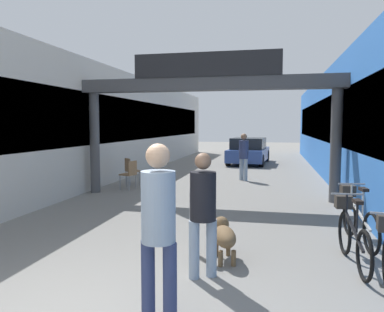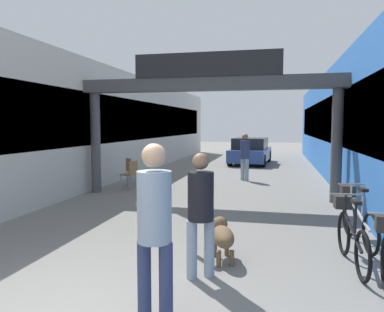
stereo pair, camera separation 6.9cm
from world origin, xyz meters
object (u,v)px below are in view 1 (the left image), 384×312
(bicycle_silver_third, at_px, (357,217))
(cafe_chair_wood_nearer, at_px, (130,172))
(pedestrian_carrying_crate, at_px, (244,154))
(dog_on_leash, at_px, (224,235))
(bollard_post_metal, at_px, (193,220))
(pedestrian_companion, at_px, (158,222))
(pedestrian_with_dog, at_px, (203,207))
(cafe_chair_wood_farther, at_px, (130,169))
(parked_car_blue, at_px, (249,151))
(bicycle_black_second, at_px, (352,234))

(bicycle_silver_third, relative_size, cafe_chair_wood_nearer, 1.89)
(pedestrian_carrying_crate, xyz_separation_m, bicycle_silver_third, (2.45, -6.72, -0.53))
(dog_on_leash, relative_size, bicycle_silver_third, 0.50)
(cafe_chair_wood_nearer, bearing_deg, bollard_post_metal, -59.14)
(pedestrian_companion, xyz_separation_m, dog_on_leash, (0.40, 1.95, -0.69))
(pedestrian_with_dog, relative_size, cafe_chair_wood_nearer, 1.85)
(pedestrian_companion, bearing_deg, cafe_chair_wood_nearer, 113.75)
(bicycle_silver_third, height_order, cafe_chair_wood_farther, bicycle_silver_third)
(cafe_chair_wood_farther, xyz_separation_m, parked_car_blue, (3.39, 7.73, 0.10))
(pedestrian_with_dog, bearing_deg, cafe_chair_wood_nearer, 119.49)
(pedestrian_carrying_crate, bearing_deg, bicycle_silver_third, -69.97)
(pedestrian_with_dog, height_order, dog_on_leash, pedestrian_with_dog)
(pedestrian_with_dog, distance_m, cafe_chair_wood_nearer, 6.96)
(cafe_chair_wood_nearer, bearing_deg, bicycle_silver_third, -35.34)
(pedestrian_with_dog, xyz_separation_m, bicycle_black_second, (2.00, 0.94, -0.50))
(pedestrian_companion, bearing_deg, pedestrian_carrying_crate, 89.65)
(bicycle_silver_third, distance_m, cafe_chair_wood_farther, 7.78)
(cafe_chair_wood_farther, bearing_deg, dog_on_leash, -57.59)
(dog_on_leash, relative_size, parked_car_blue, 0.20)
(bicycle_silver_third, relative_size, cafe_chair_wood_farther, 1.89)
(pedestrian_with_dog, xyz_separation_m, pedestrian_companion, (-0.21, -1.24, 0.12))
(bollard_post_metal, bearing_deg, bicycle_silver_third, 23.33)
(pedestrian_with_dog, bearing_deg, pedestrian_companion, -99.73)
(pedestrian_with_dog, bearing_deg, dog_on_leash, 75.37)
(cafe_chair_wood_farther, bearing_deg, bicycle_black_second, -46.05)
(pedestrian_carrying_crate, relative_size, bicycle_black_second, 1.00)
(pedestrian_with_dog, height_order, parked_car_blue, pedestrian_with_dog)
(pedestrian_companion, xyz_separation_m, bicycle_silver_third, (2.51, 3.24, -0.62))
(pedestrian_with_dog, height_order, bicycle_silver_third, pedestrian_with_dog)
(pedestrian_carrying_crate, bearing_deg, parked_car_blue, 91.90)
(pedestrian_companion, height_order, dog_on_leash, pedestrian_companion)
(cafe_chair_wood_nearer, distance_m, cafe_chair_wood_farther, 0.90)
(dog_on_leash, height_order, cafe_chair_wood_farther, cafe_chair_wood_farther)
(bicycle_black_second, bearing_deg, dog_on_leash, -172.93)
(pedestrian_carrying_crate, height_order, parked_car_blue, pedestrian_carrying_crate)
(pedestrian_companion, xyz_separation_m, cafe_chair_wood_nearer, (-3.21, 7.29, -0.51))
(bollard_post_metal, bearing_deg, bicycle_black_second, 1.75)
(dog_on_leash, height_order, bicycle_black_second, bicycle_black_second)
(pedestrian_with_dog, distance_m, bollard_post_metal, 1.01)
(bicycle_black_second, bearing_deg, pedestrian_with_dog, -154.95)
(pedestrian_with_dog, distance_m, bicycle_black_second, 2.27)
(bicycle_silver_third, relative_size, bollard_post_metal, 1.59)
(cafe_chair_wood_farther, distance_m, parked_car_blue, 8.45)
(bicycle_silver_third, distance_m, parked_car_blue, 12.91)
(pedestrian_carrying_crate, distance_m, cafe_chair_wood_nearer, 4.24)
(pedestrian_companion, bearing_deg, parked_car_blue, 90.49)
(bicycle_silver_third, height_order, parked_car_blue, parked_car_blue)
(dog_on_leash, bearing_deg, bollard_post_metal, 163.12)
(pedestrian_with_dog, xyz_separation_m, bicycle_silver_third, (2.30, 2.00, -0.50))
(pedestrian_with_dog, bearing_deg, parked_car_blue, 91.36)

